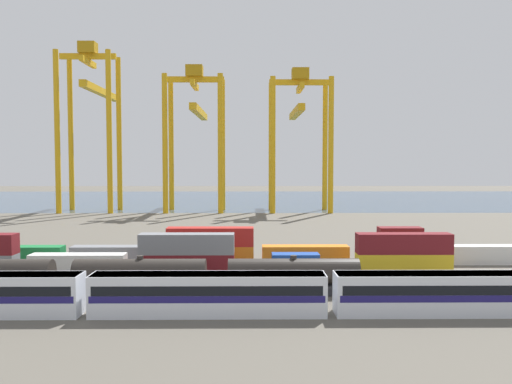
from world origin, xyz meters
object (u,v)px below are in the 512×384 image
Objects in this scene: freight_tank_row at (140,276)px; gantry_crane_west at (92,110)px; gantry_crane_central at (196,123)px; passenger_train at (208,292)px; gantry_crane_east at (299,125)px.

gantry_crane_west reaches higher than freight_tank_row.
gantry_crane_west is 1.15× the size of gantry_crane_central.
gantry_crane_east is at bearing 80.27° from passenger_train.
gantry_crane_west is at bearing -179.21° from gantry_crane_central.
freight_tank_row is 1.13× the size of gantry_crane_central.
gantry_crane_central is 1.02× the size of gantry_crane_east.
gantry_crane_central is 30.45m from gantry_crane_east.
gantry_crane_west is 61.03m from gantry_crane_east.
gantry_crane_west reaches higher than gantry_crane_central.
gantry_crane_west is 1.18× the size of gantry_crane_east.
gantry_crane_east is (18.27, 106.57, 23.22)m from passenger_train.
passenger_train is 1.61× the size of gantry_crane_central.
passenger_train is 118.17m from gantry_crane_west.
freight_tank_row is 102.24m from gantry_crane_central.
gantry_crane_west is at bearing 111.76° from passenger_train.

